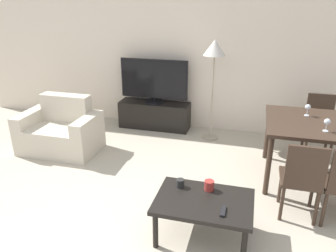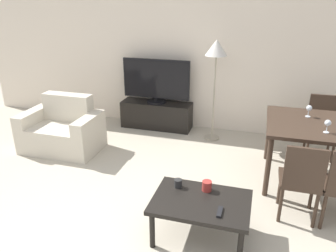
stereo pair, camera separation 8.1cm
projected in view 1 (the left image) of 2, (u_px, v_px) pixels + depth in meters
The scene contains 14 objects.
wall_back at pixel (190, 48), 5.29m from camera, with size 7.89×0.06×2.70m.
armchair at pixel (61, 132), 4.78m from camera, with size 1.10×0.69×0.79m.
tv_stand at pixel (155, 115), 5.61m from camera, with size 1.19×0.37×0.45m.
tv at pixel (154, 81), 5.39m from camera, with size 1.13×0.32×0.73m.
coffee_table at pixel (204, 204), 2.99m from camera, with size 0.89×0.62×0.41m.
dining_table at pixel (315, 129), 3.84m from camera, with size 1.12×1.06×0.76m.
dining_chair_near at pixel (302, 177), 3.21m from camera, with size 0.40×0.40×0.85m.
dining_chair_far at pixel (319, 122), 4.62m from camera, with size 0.40×0.40×0.85m.
floor_lamp at pixel (214, 54), 4.77m from camera, with size 0.33×0.33×1.55m.
remote_primary at pixel (223, 211), 2.80m from camera, with size 0.04×0.15×0.02m.
cup_white_near at pixel (209, 185), 3.11m from camera, with size 0.09×0.09×0.10m.
cup_colored_far at pixel (180, 183), 3.16m from camera, with size 0.08×0.08×0.08m.
wine_glass_left at pixel (327, 123), 3.52m from camera, with size 0.07×0.07×0.15m.
wine_glass_center at pixel (308, 108), 3.97m from camera, with size 0.07×0.07×0.15m.
Camera 1 is at (1.06, -1.91, 2.14)m, focal length 35.00 mm.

